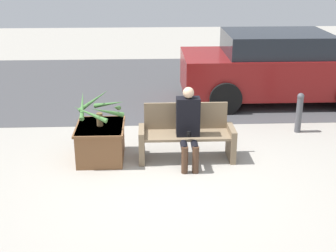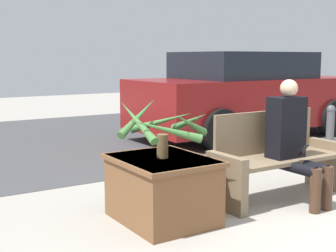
# 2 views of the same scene
# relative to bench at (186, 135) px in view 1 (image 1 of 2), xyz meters

# --- Properties ---
(ground_plane) EXTENTS (30.00, 30.00, 0.00)m
(ground_plane) POSITION_rel_bench_xyz_m (-0.30, -0.89, -0.40)
(ground_plane) COLOR #9E998E
(road_surface) EXTENTS (20.00, 6.00, 0.01)m
(road_surface) POSITION_rel_bench_xyz_m (-0.30, 4.54, -0.40)
(road_surface) COLOR #424244
(road_surface) RESTS_ON ground_plane
(bench) EXTENTS (1.55, 0.53, 0.89)m
(bench) POSITION_rel_bench_xyz_m (0.00, 0.00, 0.00)
(bench) COLOR #7A664C
(bench) RESTS_ON ground_plane
(person_seated) EXTENTS (0.37, 0.64, 1.24)m
(person_seated) POSITION_rel_bench_xyz_m (0.01, -0.19, 0.26)
(person_seated) COLOR black
(person_seated) RESTS_ON ground_plane
(planter_box) EXTENTS (0.77, 0.94, 0.58)m
(planter_box) POSITION_rel_bench_xyz_m (-1.39, 0.03, -0.10)
(planter_box) COLOR brown
(planter_box) RESTS_ON ground_plane
(potted_plant) EXTENTS (0.81, 0.84, 0.53)m
(potted_plant) POSITION_rel_bench_xyz_m (-1.38, 0.02, 0.47)
(potted_plant) COLOR brown
(potted_plant) RESTS_ON planter_box
(parked_car) EXTENTS (4.30, 1.98, 1.55)m
(parked_car) POSITION_rel_bench_xyz_m (2.30, 3.06, 0.37)
(parked_car) COLOR maroon
(parked_car) RESTS_ON ground_plane
(bollard_post) EXTENTS (0.13, 0.13, 0.76)m
(bollard_post) POSITION_rel_bench_xyz_m (2.19, 1.07, -0.00)
(bollard_post) COLOR #4C4C51
(bollard_post) RESTS_ON ground_plane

